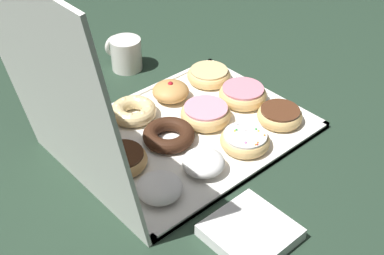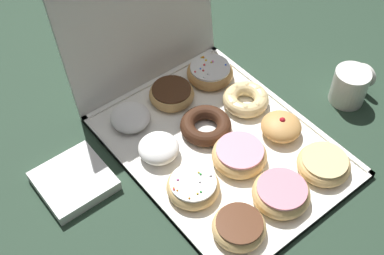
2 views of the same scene
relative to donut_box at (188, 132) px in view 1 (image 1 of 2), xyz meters
name	(u,v)px [view 1 (image 1 of 2)]	position (x,y,z in m)	size (l,w,h in m)	color
ground_plane	(188,134)	(0.00, 0.00, -0.01)	(3.00, 3.00, 0.00)	#233828
donut_box	(188,132)	(0.00, 0.00, 0.00)	(0.41, 0.53, 0.01)	white
box_lid_open	(55,98)	(0.00, 0.30, 0.23)	(0.41, 0.48, 0.01)	white
chocolate_frosted_donut_0	(280,115)	(-0.12, -0.19, 0.02)	(0.11, 0.11, 0.03)	#E5B770
pink_frosted_donut_1	(242,94)	(0.00, -0.18, 0.03)	(0.12, 0.12, 0.04)	#E5B770
glazed_ring_donut_2	(209,75)	(0.13, -0.19, 0.02)	(0.11, 0.11, 0.03)	#E5B770
sprinkle_donut_3	(245,140)	(-0.13, -0.06, 0.02)	(0.11, 0.11, 0.04)	#E5B770
pink_frosted_donut_4	(206,114)	(0.00, -0.06, 0.03)	(0.12, 0.12, 0.04)	#E5B770
jelly_filled_donut_5	(171,91)	(0.13, -0.06, 0.03)	(0.09, 0.09, 0.05)	tan
powdered_filled_donut_6	(203,162)	(-0.12, 0.07, 0.03)	(0.09, 0.09, 0.04)	white
chocolate_cake_ring_donut_7	(169,135)	(0.00, 0.06, 0.02)	(0.12, 0.12, 0.03)	#381E11
cruller_donut_8	(133,111)	(0.13, 0.06, 0.02)	(0.11, 0.11, 0.04)	#EACC8C
powdered_filled_donut_9	(160,188)	(-0.12, 0.18, 0.03)	(0.09, 0.09, 0.04)	white
chocolate_frosted_donut_10	(122,160)	(0.00, 0.18, 0.02)	(0.11, 0.11, 0.04)	tan
sprinkle_donut_11	(91,133)	(0.12, 0.18, 0.02)	(0.12, 0.12, 0.04)	tan
coffee_mug	(125,53)	(0.34, -0.07, 0.04)	(0.10, 0.08, 0.09)	white
napkin_stack	(250,232)	(-0.31, 0.12, 0.01)	(0.14, 0.14, 0.03)	white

